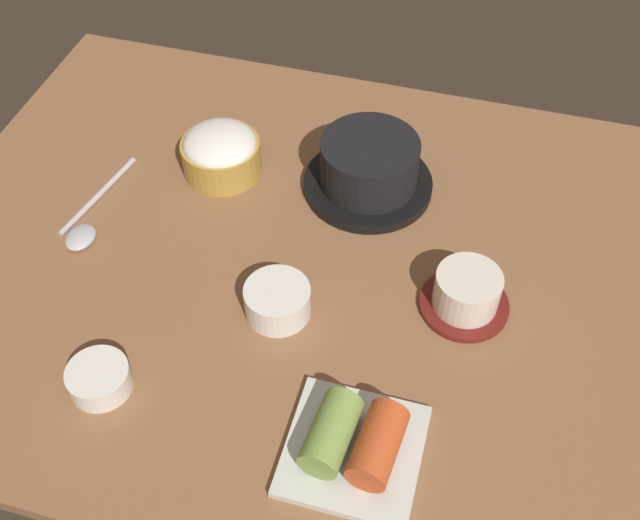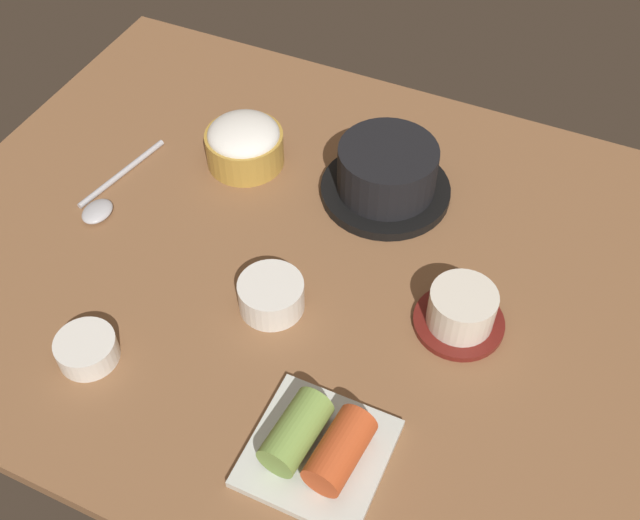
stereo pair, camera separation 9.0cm
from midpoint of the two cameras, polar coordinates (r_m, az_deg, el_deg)
The scene contains 8 objects.
dining_table at distance 94.56cm, azimuth 2.12°, elevation -0.52°, with size 100.00×76.00×2.00cm, color brown.
stone_pot at distance 100.00cm, azimuth 7.64°, elevation 6.33°, with size 17.32×17.32×7.80cm.
rice_bowl at distance 104.41cm, azimuth -3.26°, elevation 8.68°, with size 10.73×10.73×6.69cm.
tea_cup_with_saucer at distance 87.98cm, azimuth 13.49°, elevation -3.91°, with size 10.55×10.55×5.46cm.
banchan_cup_center at distance 87.56cm, azimuth -0.78°, elevation -2.80°, with size 7.73×7.73×3.96cm.
kimchi_plate at distance 77.45cm, azimuth 3.25°, elevation -14.01°, with size 13.65×13.65×5.21cm.
side_bowl_near at distance 86.41cm, azimuth -14.35°, elevation -6.67°, with size 6.79×6.79×2.98cm.
spoon at distance 103.02cm, azimuth -13.47°, elevation 4.39°, with size 5.14×17.93×1.35cm.
Camera 2 is at (26.39, -55.38, 73.18)cm, focal length 42.50 mm.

